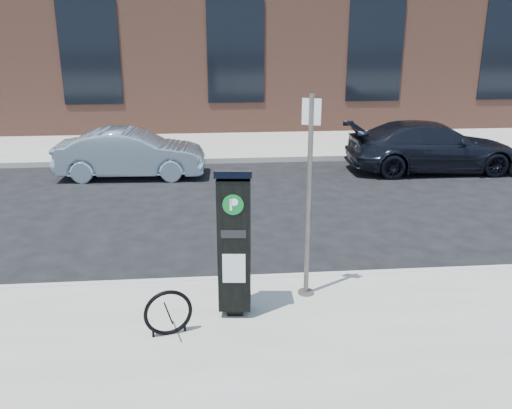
{
  "coord_description": "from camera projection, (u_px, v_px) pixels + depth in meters",
  "views": [
    {
      "loc": [
        -1.07,
        -7.65,
        3.86
      ],
      "look_at": [
        -0.33,
        0.5,
        1.16
      ],
      "focal_mm": 38.0,
      "sensor_mm": 36.0,
      "label": 1
    }
  ],
  "objects": [
    {
      "name": "ground",
      "position": [
        280.0,
        284.0,
        8.53
      ],
      "size": [
        120.0,
        120.0,
        0.0
      ],
      "primitive_type": "plane",
      "color": "black",
      "rests_on": "ground"
    },
    {
      "name": "car_silver",
      "position": [
        131.0,
        153.0,
        14.41
      ],
      "size": [
        3.93,
        1.5,
        1.28
      ],
      "primitive_type": "imported",
      "rotation": [
        0.0,
        0.0,
        1.53
      ],
      "color": "#9EB7C9",
      "rests_on": "ground"
    },
    {
      "name": "building",
      "position": [
        229.0,
        19.0,
        23.31
      ],
      "size": [
        28.0,
        10.05,
        8.25
      ],
      "color": "brown",
      "rests_on": "ground"
    },
    {
      "name": "sidewalk_far",
      "position": [
        234.0,
        125.0,
        21.75
      ],
      "size": [
        60.0,
        12.0,
        0.15
      ],
      "primitive_type": "cube",
      "color": "gray",
      "rests_on": "ground"
    },
    {
      "name": "sign_pole",
      "position": [
        309.0,
        200.0,
        7.45
      ],
      "size": [
        0.24,
        0.23,
        2.87
      ],
      "rotation": [
        0.0,
        0.0,
        -0.39
      ],
      "color": "#4A4641",
      "rests_on": "sidewalk_near"
    },
    {
      "name": "curb_far",
      "position": [
        244.0,
        160.0,
        16.09
      ],
      "size": [
        60.0,
        0.12,
        0.16
      ],
      "primitive_type": "cube",
      "color": "#9E9B93",
      "rests_on": "ground"
    },
    {
      "name": "parking_kiosk",
      "position": [
        234.0,
        241.0,
        7.05
      ],
      "size": [
        0.5,
        0.45,
        2.03
      ],
      "rotation": [
        0.0,
        0.0,
        -0.1
      ],
      "color": "black",
      "rests_on": "sidewalk_near"
    },
    {
      "name": "car_dark",
      "position": [
        432.0,
        147.0,
        15.01
      ],
      "size": [
        4.73,
        1.96,
        1.37
      ],
      "primitive_type": "imported",
      "rotation": [
        0.0,
        0.0,
        1.56
      ],
      "color": "black",
      "rests_on": "ground"
    },
    {
      "name": "bike_rack",
      "position": [
        168.0,
        313.0,
        6.76
      ],
      "size": [
        0.61,
        0.2,
        0.62
      ],
      "rotation": [
        0.0,
        0.0,
        0.25
      ],
      "color": "black",
      "rests_on": "sidewalk_near"
    },
    {
      "name": "curb_near",
      "position": [
        280.0,
        280.0,
        8.49
      ],
      "size": [
        60.0,
        0.12,
        0.16
      ],
      "primitive_type": "cube",
      "color": "#9E9B93",
      "rests_on": "ground"
    }
  ]
}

